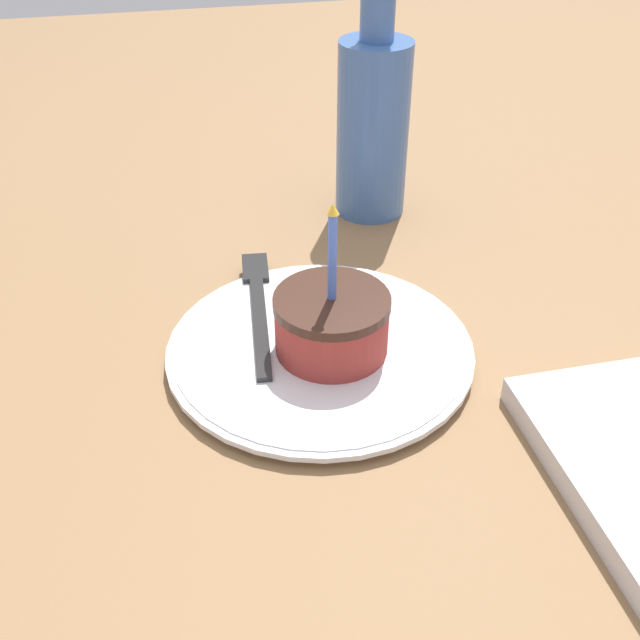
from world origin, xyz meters
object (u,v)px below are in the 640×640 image
(cake_slice, at_px, (332,323))
(bottle, at_px, (373,123))
(fork, at_px, (258,302))
(plate, at_px, (320,350))

(cake_slice, height_order, bottle, bottle)
(cake_slice, height_order, fork, cake_slice)
(plate, bearing_deg, cake_slice, 49.78)
(fork, xyz_separation_m, bottle, (-0.17, 0.15, 0.08))
(fork, relative_size, bottle, 0.76)
(plate, distance_m, fork, 0.08)
(plate, relative_size, cake_slice, 1.92)
(cake_slice, relative_size, fork, 0.70)
(fork, bearing_deg, plate, 30.40)
(plate, relative_size, fork, 1.35)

